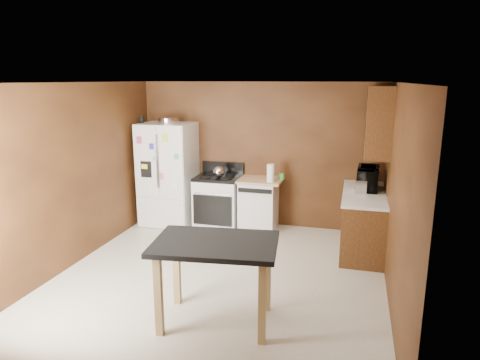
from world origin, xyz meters
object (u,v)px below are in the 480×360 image
at_px(pen_cup, 141,120).
at_px(microwave, 368,179).
at_px(dishwasher, 259,204).
at_px(paper_towel, 271,173).
at_px(kettle, 219,172).
at_px(green_canister, 281,177).
at_px(refrigerator, 168,174).
at_px(toaster, 361,185).
at_px(roasting_pan, 169,120).
at_px(island, 215,254).
at_px(gas_range, 218,201).

relative_size(pen_cup, microwave, 0.20).
relative_size(pen_cup, dishwasher, 0.13).
relative_size(paper_towel, dishwasher, 0.33).
height_order(kettle, dishwasher, kettle).
distance_m(green_canister, refrigerator, 2.01).
distance_m(pen_cup, dishwasher, 2.50).
height_order(toaster, microwave, microwave).
bearing_deg(roasting_pan, kettle, -4.96).
xyz_separation_m(pen_cup, island, (2.26, -2.81, -1.08)).
xyz_separation_m(kettle, toaster, (2.34, -0.36, 0.00)).
distance_m(kettle, dishwasher, 0.88).
distance_m(roasting_pan, island, 3.61).
bearing_deg(dishwasher, refrigerator, -177.01).
bearing_deg(gas_range, refrigerator, -176.19).
distance_m(pen_cup, microwave, 3.90).
relative_size(roasting_pan, refrigerator, 0.20).
bearing_deg(kettle, roasting_pan, 175.04).
bearing_deg(island, paper_towel, 89.54).
height_order(kettle, gas_range, gas_range).
bearing_deg(kettle, refrigerator, 178.37).
relative_size(green_canister, toaster, 0.39).
bearing_deg(toaster, paper_towel, 167.46).
relative_size(roasting_pan, gas_range, 0.33).
bearing_deg(kettle, paper_towel, -2.18).
distance_m(pen_cup, refrigerator, 1.05).
relative_size(kettle, microwave, 0.34).
relative_size(microwave, refrigerator, 0.32).
bearing_deg(paper_towel, pen_cup, -179.61).
relative_size(pen_cup, paper_towel, 0.39).
bearing_deg(microwave, roasting_pan, 89.04).
height_order(gas_range, island, gas_range).
bearing_deg(island, refrigerator, 122.45).
xyz_separation_m(microwave, refrigerator, (-3.39, 0.19, -0.16)).
bearing_deg(gas_range, kettle, -65.95).
height_order(kettle, paper_towel, paper_towel).
distance_m(kettle, toaster, 2.37).
relative_size(pen_cup, island, 0.08).
distance_m(green_canister, dishwasher, 0.62).
bearing_deg(roasting_pan, toaster, -7.75).
bearing_deg(refrigerator, toaster, -6.78).
xyz_separation_m(kettle, microwave, (2.44, -0.17, 0.06)).
bearing_deg(toaster, kettle, 171.59).
xyz_separation_m(toaster, refrigerator, (-3.29, 0.39, -0.10)).
bearing_deg(microwave, dishwasher, 84.26).
distance_m(roasting_pan, toaster, 3.40).
bearing_deg(green_canister, microwave, -13.21).
distance_m(pen_cup, gas_range, 1.94).
height_order(roasting_pan, green_canister, roasting_pan).
bearing_deg(gas_range, paper_towel, -7.34).
bearing_deg(green_canister, paper_towel, -127.26).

